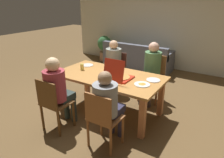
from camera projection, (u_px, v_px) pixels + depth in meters
ground_plane at (109, 111)px, 3.99m from camera, size 20.00×20.00×0.00m
back_wall at (169, 24)px, 6.04m from camera, size 6.65×0.12×2.66m
dining_table at (109, 80)px, 3.75m from camera, size 1.95×1.03×0.75m
chair_0 at (153, 76)px, 4.30m from camera, size 0.45×0.42×0.96m
person_0 at (151, 68)px, 4.11m from camera, size 0.33×0.50×1.25m
chair_1 at (116, 69)px, 4.74m from camera, size 0.45×0.42×0.89m
person_1 at (112, 63)px, 4.55m from camera, size 0.34×0.56×1.19m
chair_2 at (102, 117)px, 2.83m from camera, size 0.44×0.38×0.88m
person_2 at (107, 102)px, 2.87m from camera, size 0.35×0.52×1.16m
chair_3 at (53, 103)px, 3.24m from camera, size 0.44×0.40×0.90m
person_3 at (57, 87)px, 3.26m from camera, size 0.34×0.51×1.22m
pizza_box_0 at (119, 76)px, 3.50m from camera, size 0.37×0.45×0.39m
plate_0 at (87, 65)px, 4.24m from camera, size 0.24×0.24×0.01m
plate_1 at (153, 80)px, 3.47m from camera, size 0.23×0.23×0.01m
plate_2 at (142, 84)px, 3.30m from camera, size 0.26×0.26×0.03m
drinking_glass_0 at (82, 67)px, 3.96m from camera, size 0.07×0.07×0.12m
drinking_glass_1 at (103, 81)px, 3.28m from camera, size 0.07×0.07×0.12m
couch at (137, 59)px, 6.27m from camera, size 2.06×0.77×0.80m
potted_plant at (104, 47)px, 7.01m from camera, size 0.46×0.46×0.86m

